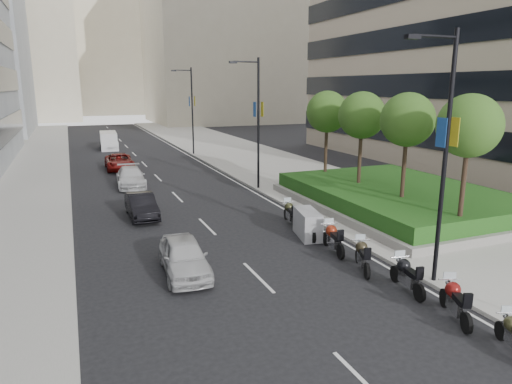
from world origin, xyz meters
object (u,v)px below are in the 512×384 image
lamp_post_1 (256,117)px  motorcycle_5 (307,224)px  lamp_post_2 (191,107)px  motorcycle_6 (290,213)px  car_d (119,162)px  lamp_post_0 (443,148)px  motorcycle_3 (363,256)px  car_c (131,177)px  motorcycle_1 (455,301)px  motorcycle_4 (333,238)px  motorcycle_2 (407,275)px  car_b (142,206)px  delivery_van (109,141)px  car_a (184,256)px

lamp_post_1 → motorcycle_5: bearing=-98.8°
lamp_post_2 → motorcycle_5: bearing=-93.3°
motorcycle_6 → car_d: 21.20m
lamp_post_0 → lamp_post_1: size_ratio=1.00×
lamp_post_2 → motorcycle_3: size_ratio=4.25×
lamp_post_2 → motorcycle_5: (-1.63, -28.52, -4.40)m
motorcycle_3 → motorcycle_5: (-0.08, 4.41, 0.07)m
lamp_post_0 → car_c: lamp_post_0 is taller
lamp_post_0 → car_d: (-8.06, 28.95, -4.38)m
motorcycle_3 → motorcycle_5: size_ratio=0.91×
lamp_post_2 → motorcycle_3: 33.27m
motorcycle_1 → car_c: bearing=38.7°
lamp_post_2 → motorcycle_4: lamp_post_2 is taller
motorcycle_2 → motorcycle_5: (-0.43, 6.57, 0.06)m
motorcycle_1 → motorcycle_2: bearing=23.9°
motorcycle_3 → car_b: (-6.97, 10.92, 0.06)m
car_d → delivery_van: 14.06m
lamp_post_0 → car_b: size_ratio=2.24×
lamp_post_1 → motorcycle_3: size_ratio=4.25×
motorcycle_3 → motorcycle_5: 4.41m
car_b → delivery_van: bearing=88.0°
lamp_post_1 → motorcycle_6: lamp_post_1 is taller
motorcycle_2 → motorcycle_4: size_ratio=0.96×
lamp_post_0 → motorcycle_3: lamp_post_0 is taller
motorcycle_5 → delivery_van: bearing=21.8°
lamp_post_2 → motorcycle_5: size_ratio=3.87×
lamp_post_1 → motorcycle_1: (-1.15, -19.28, -4.46)m
car_b → car_d: 15.96m
car_c → car_d: 7.46m
motorcycle_2 → car_a: bearing=67.0°
motorcycle_1 → motorcycle_6: bearing=23.9°
lamp_post_2 → motorcycle_5: 28.91m
motorcycle_3 → lamp_post_2: bearing=20.1°
car_b → lamp_post_2: bearing=68.3°
motorcycle_4 → motorcycle_6: bearing=8.6°
lamp_post_2 → car_c: (-8.03, -13.51, -4.37)m
motorcycle_3 → motorcycle_4: (0.01, 2.21, 0.03)m
motorcycle_6 → motorcycle_1: bearing=-168.2°
car_c → lamp_post_0: bearing=-66.1°
lamp_post_1 → car_a: size_ratio=2.17×
lamp_post_2 → motorcycle_6: lamp_post_2 is taller
car_b → lamp_post_1: bearing=24.7°
lamp_post_2 → motorcycle_1: bearing=-91.8°
motorcycle_1 → car_a: (-7.02, 6.68, 0.11)m
car_d → delivery_van: (0.28, 14.05, 0.23)m
motorcycle_3 → car_a: size_ratio=0.51×
car_b → car_d: bearing=87.8°
motorcycle_3 → delivery_van: (-6.22, 40.93, 0.32)m
motorcycle_5 → car_c: bearing=35.3°
motorcycle_5 → car_a: bearing=119.8°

